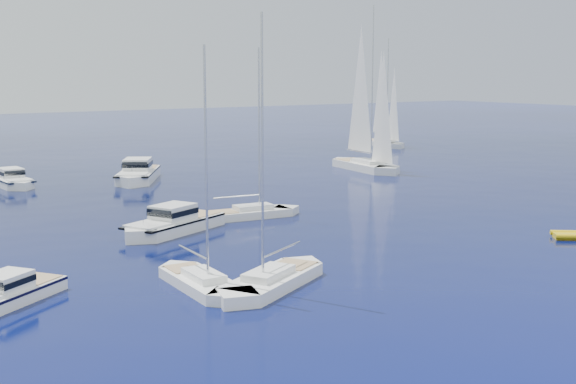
% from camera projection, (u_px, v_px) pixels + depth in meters
% --- Properties ---
extents(motor_cruiser_left, '(7.84, 6.40, 2.06)m').
position_uv_depth(motor_cruiser_left, '(5.00, 304.00, 39.10)').
color(motor_cruiser_left, white).
rests_on(motor_cruiser_left, ground).
extents(motor_cruiser_centre, '(10.52, 7.03, 2.66)m').
position_uv_depth(motor_cruiser_centre, '(172.00, 233.00, 56.47)').
color(motor_cruiser_centre, silver).
rests_on(motor_cruiser_centre, ground).
extents(motor_cruiser_distant, '(9.41, 12.05, 3.13)m').
position_uv_depth(motor_cruiser_distant, '(138.00, 181.00, 83.16)').
color(motor_cruiser_distant, white).
rests_on(motor_cruiser_distant, ground).
extents(motor_cruiser_horizon, '(3.28, 9.38, 2.43)m').
position_uv_depth(motor_cruiser_horizon, '(12.00, 186.00, 79.36)').
color(motor_cruiser_horizon, white).
rests_on(motor_cruiser_horizon, ground).
extents(sailboat_fore, '(2.98, 9.43, 13.67)m').
position_uv_depth(sailboat_fore, '(201.00, 288.00, 42.06)').
color(sailboat_fore, white).
rests_on(sailboat_fore, ground).
extents(sailboat_mid_l, '(10.50, 7.35, 15.37)m').
position_uv_depth(sailboat_mid_l, '(272.00, 287.00, 42.26)').
color(sailboat_mid_l, white).
rests_on(sailboat_mid_l, ground).
extents(sailboat_centre, '(9.90, 3.70, 14.20)m').
position_uv_depth(sailboat_centre, '(249.00, 217.00, 62.36)').
color(sailboat_centre, silver).
rests_on(sailboat_centre, ground).
extents(sailboat_sails_r, '(5.35, 14.07, 20.17)m').
position_uv_depth(sailboat_sails_r, '(365.00, 170.00, 92.69)').
color(sailboat_sails_r, silver).
rests_on(sailboat_sails_r, ground).
extents(sailboat_sails_far, '(5.68, 12.33, 17.55)m').
position_uv_depth(sailboat_sails_far, '(383.00, 146.00, 122.29)').
color(sailboat_sails_far, silver).
rests_on(sailboat_sails_far, ground).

